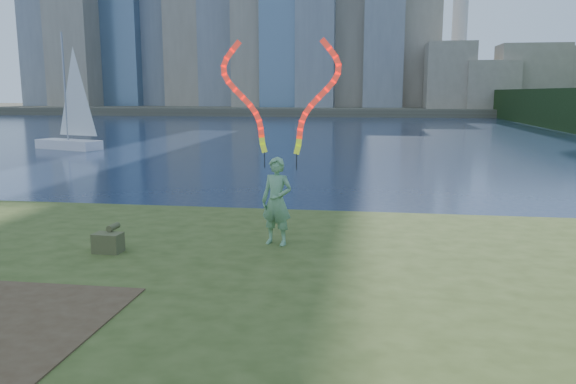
# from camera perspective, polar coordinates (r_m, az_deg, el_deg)

# --- Properties ---
(ground) EXTENTS (320.00, 320.00, 0.00)m
(ground) POSITION_cam_1_polar(r_m,az_deg,el_deg) (9.94, -6.97, -11.03)
(ground) COLOR #1A2843
(ground) RESTS_ON ground
(grassy_knoll) EXTENTS (20.00, 18.00, 0.80)m
(grassy_knoll) POSITION_cam_1_polar(r_m,az_deg,el_deg) (7.80, -11.66, -14.59)
(grassy_knoll) COLOR #384819
(grassy_knoll) RESTS_ON ground
(far_shore) EXTENTS (320.00, 40.00, 1.20)m
(far_shore) POSITION_cam_1_polar(r_m,az_deg,el_deg) (104.00, 7.21, 8.33)
(far_shore) COLOR #474234
(far_shore) RESTS_ON ground
(woman_with_ribbons) EXTENTS (1.97, 0.67, 4.00)m
(woman_with_ribbons) POSITION_cam_1_polar(r_m,az_deg,el_deg) (10.17, -1.05, 2.42)
(woman_with_ribbons) COLOR #1D6E27
(woman_with_ribbons) RESTS_ON grassy_knoll
(canvas_bag) EXTENTS (0.49, 0.56, 0.46)m
(canvas_bag) POSITION_cam_1_polar(r_m,az_deg,el_deg) (10.36, -17.78, -4.82)
(canvas_bag) COLOR brown
(canvas_bag) RESTS_ON grassy_knoll
(sailboat) EXTENTS (4.82, 2.87, 7.34)m
(sailboat) POSITION_cam_1_polar(r_m,az_deg,el_deg) (38.45, -21.23, 5.94)
(sailboat) COLOR white
(sailboat) RESTS_ON ground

